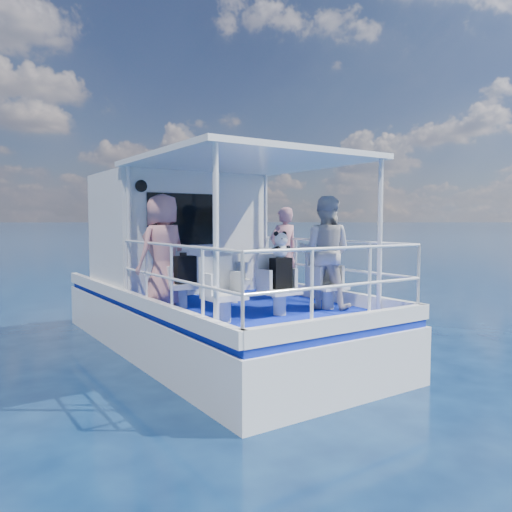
{
  "coord_description": "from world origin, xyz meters",
  "views": [
    {
      "loc": [
        -4.12,
        -6.69,
        2.22
      ],
      "look_at": [
        0.07,
        -0.4,
        1.69
      ],
      "focal_mm": 35.0,
      "sensor_mm": 36.0,
      "label": 1
    }
  ],
  "objects_px": {
    "backpack_center": "(281,273)",
    "panda": "(280,245)",
    "passenger_port_fwd": "(163,251)",
    "passenger_stbd_aft": "(325,252)"
  },
  "relations": [
    {
      "from": "backpack_center",
      "to": "panda",
      "type": "xyz_separation_m",
      "value": [
        -0.01,
        0.01,
        0.4
      ]
    },
    {
      "from": "passenger_port_fwd",
      "to": "panda",
      "type": "distance_m",
      "value": 1.85
    },
    {
      "from": "passenger_port_fwd",
      "to": "panda",
      "type": "xyz_separation_m",
      "value": [
        1.12,
        -1.47,
        0.13
      ]
    },
    {
      "from": "passenger_stbd_aft",
      "to": "backpack_center",
      "type": "bearing_deg",
      "value": 58.98
    },
    {
      "from": "passenger_port_fwd",
      "to": "passenger_stbd_aft",
      "type": "relative_size",
      "value": 1.02
    },
    {
      "from": "passenger_stbd_aft",
      "to": "panda",
      "type": "xyz_separation_m",
      "value": [
        -0.92,
        -0.11,
        0.14
      ]
    },
    {
      "from": "passenger_stbd_aft",
      "to": "backpack_center",
      "type": "distance_m",
      "value": 0.96
    },
    {
      "from": "backpack_center",
      "to": "panda",
      "type": "bearing_deg",
      "value": 145.21
    },
    {
      "from": "passenger_stbd_aft",
      "to": "panda",
      "type": "relative_size",
      "value": 4.62
    },
    {
      "from": "panda",
      "to": "passenger_stbd_aft",
      "type": "bearing_deg",
      "value": 6.67
    }
  ]
}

